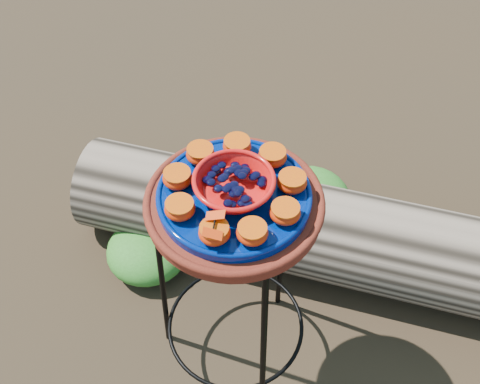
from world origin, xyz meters
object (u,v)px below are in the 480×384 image
Objects in this scene: terracotta_saucer at (234,204)px; plant_stand at (235,289)px; driftwood_log at (326,234)px; cobalt_plate at (234,196)px; red_bowl at (234,186)px.

plant_stand is at bearing 0.00° from terracotta_saucer.
cobalt_plate is at bearing -92.44° from driftwood_log.
driftwood_log is (0.02, 0.45, -0.58)m from cobalt_plate.
terracotta_saucer is at bearing 0.00° from red_bowl.
plant_stand is 0.41× the size of driftwood_log.
cobalt_plate is (0.00, 0.00, 0.03)m from terracotta_saucer.
plant_stand is 4.03× the size of red_bowl.
red_bowl is (0.00, 0.00, 0.06)m from terracotta_saucer.
plant_stand is 0.37m from terracotta_saucer.
terracotta_saucer is 1.17× the size of cobalt_plate.
cobalt_plate is 0.20× the size of driftwood_log.
red_bowl is at bearing -92.44° from driftwood_log.
terracotta_saucer is 2.33× the size of red_bowl.
plant_stand is 0.39m from cobalt_plate.
red_bowl is at bearing 0.00° from cobalt_plate.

